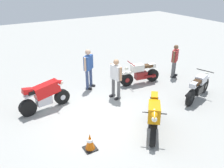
{
  "coord_description": "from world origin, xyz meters",
  "views": [
    {
      "loc": [
        3.14,
        6.22,
        4.58
      ],
      "look_at": [
        -1.03,
        -0.85,
        0.75
      ],
      "focal_mm": 37.46,
      "sensor_mm": 36.0,
      "label": 1
    }
  ],
  "objects_px": {
    "motorcycle_silver_cruiser": "(198,87)",
    "person_in_white_shirt": "(116,76)",
    "motorcycle_cream_vintage": "(140,74)",
    "motorcycle_red_sportbike": "(45,95)",
    "person_in_blue_shirt": "(89,66)",
    "traffic_cone": "(90,142)",
    "person_in_red_shirt": "(175,59)",
    "motorcycle_orange_sportbike": "(154,115)"
  },
  "relations": [
    {
      "from": "motorcycle_red_sportbike",
      "to": "traffic_cone",
      "type": "bearing_deg",
      "value": -89.52
    },
    {
      "from": "motorcycle_orange_sportbike",
      "to": "person_in_blue_shirt",
      "type": "bearing_deg",
      "value": -135.09
    },
    {
      "from": "person_in_blue_shirt",
      "to": "traffic_cone",
      "type": "relative_size",
      "value": 3.34
    },
    {
      "from": "traffic_cone",
      "to": "motorcycle_red_sportbike",
      "type": "bearing_deg",
      "value": -81.36
    },
    {
      "from": "motorcycle_silver_cruiser",
      "to": "person_in_white_shirt",
      "type": "xyz_separation_m",
      "value": [
        2.79,
        -1.77,
        0.42
      ]
    },
    {
      "from": "motorcycle_cream_vintage",
      "to": "motorcycle_red_sportbike",
      "type": "distance_m",
      "value": 4.41
    },
    {
      "from": "motorcycle_cream_vintage",
      "to": "motorcycle_red_sportbike",
      "type": "relative_size",
      "value": 1.0
    },
    {
      "from": "motorcycle_cream_vintage",
      "to": "person_in_red_shirt",
      "type": "xyz_separation_m",
      "value": [
        -1.92,
        0.16,
        0.42
      ]
    },
    {
      "from": "motorcycle_silver_cruiser",
      "to": "person_in_red_shirt",
      "type": "relative_size",
      "value": 1.25
    },
    {
      "from": "motorcycle_red_sportbike",
      "to": "person_in_blue_shirt",
      "type": "height_order",
      "value": "person_in_blue_shirt"
    },
    {
      "from": "person_in_blue_shirt",
      "to": "person_in_red_shirt",
      "type": "height_order",
      "value": "person_in_blue_shirt"
    },
    {
      "from": "motorcycle_orange_sportbike",
      "to": "person_in_blue_shirt",
      "type": "distance_m",
      "value": 4.0
    },
    {
      "from": "person_in_blue_shirt",
      "to": "person_in_white_shirt",
      "type": "relative_size",
      "value": 1.07
    },
    {
      "from": "motorcycle_cream_vintage",
      "to": "motorcycle_red_sportbike",
      "type": "xyz_separation_m",
      "value": [
        4.41,
        0.07,
        0.11
      ]
    },
    {
      "from": "motorcycle_cream_vintage",
      "to": "person_in_white_shirt",
      "type": "height_order",
      "value": "person_in_white_shirt"
    },
    {
      "from": "motorcycle_orange_sportbike",
      "to": "person_in_red_shirt",
      "type": "xyz_separation_m",
      "value": [
        -3.79,
        -3.01,
        0.31
      ]
    },
    {
      "from": "motorcycle_cream_vintage",
      "to": "motorcycle_silver_cruiser",
      "type": "bearing_deg",
      "value": 123.03
    },
    {
      "from": "motorcycle_silver_cruiser",
      "to": "person_in_red_shirt",
      "type": "distance_m",
      "value": 2.39
    },
    {
      "from": "person_in_blue_shirt",
      "to": "person_in_red_shirt",
      "type": "bearing_deg",
      "value": 39.51
    },
    {
      "from": "person_in_white_shirt",
      "to": "person_in_red_shirt",
      "type": "bearing_deg",
      "value": 176.64
    },
    {
      "from": "motorcycle_cream_vintage",
      "to": "person_in_white_shirt",
      "type": "relative_size",
      "value": 1.18
    },
    {
      "from": "person_in_red_shirt",
      "to": "traffic_cone",
      "type": "distance_m",
      "value": 6.55
    },
    {
      "from": "motorcycle_cream_vintage",
      "to": "person_in_white_shirt",
      "type": "bearing_deg",
      "value": 27.88
    },
    {
      "from": "motorcycle_cream_vintage",
      "to": "person_in_blue_shirt",
      "type": "distance_m",
      "value": 2.41
    },
    {
      "from": "person_in_red_shirt",
      "to": "traffic_cone",
      "type": "bearing_deg",
      "value": -97.45
    },
    {
      "from": "motorcycle_red_sportbike",
      "to": "person_in_white_shirt",
      "type": "bearing_deg",
      "value": -19.18
    },
    {
      "from": "motorcycle_cream_vintage",
      "to": "person_in_white_shirt",
      "type": "distance_m",
      "value": 1.84
    },
    {
      "from": "motorcycle_silver_cruiser",
      "to": "motorcycle_red_sportbike",
      "type": "xyz_separation_m",
      "value": [
        5.51,
        -2.3,
        0.07
      ]
    },
    {
      "from": "person_in_blue_shirt",
      "to": "traffic_cone",
      "type": "height_order",
      "value": "person_in_blue_shirt"
    },
    {
      "from": "motorcycle_cream_vintage",
      "to": "traffic_cone",
      "type": "xyz_separation_m",
      "value": [
        3.97,
        2.93,
        -0.23
      ]
    },
    {
      "from": "motorcycle_silver_cruiser",
      "to": "traffic_cone",
      "type": "height_order",
      "value": "motorcycle_silver_cruiser"
    },
    {
      "from": "person_in_blue_shirt",
      "to": "person_in_red_shirt",
      "type": "distance_m",
      "value": 4.25
    },
    {
      "from": "motorcycle_silver_cruiser",
      "to": "person_in_white_shirt",
      "type": "relative_size",
      "value": 1.22
    },
    {
      "from": "person_in_blue_shirt",
      "to": "traffic_cone",
      "type": "bearing_deg",
      "value": -62.87
    },
    {
      "from": "motorcycle_silver_cruiser",
      "to": "motorcycle_cream_vintage",
      "type": "xyz_separation_m",
      "value": [
        1.11,
        -2.37,
        -0.03
      ]
    },
    {
      "from": "motorcycle_silver_cruiser",
      "to": "motorcycle_red_sportbike",
      "type": "relative_size",
      "value": 1.03
    },
    {
      "from": "person_in_white_shirt",
      "to": "person_in_red_shirt",
      "type": "relative_size",
      "value": 1.03
    },
    {
      "from": "person_in_blue_shirt",
      "to": "person_in_white_shirt",
      "type": "xyz_separation_m",
      "value": [
        -0.54,
        1.39,
        -0.09
      ]
    },
    {
      "from": "motorcycle_silver_cruiser",
      "to": "person_in_blue_shirt",
      "type": "height_order",
      "value": "person_in_blue_shirt"
    },
    {
      "from": "motorcycle_silver_cruiser",
      "to": "traffic_cone",
      "type": "xyz_separation_m",
      "value": [
        5.08,
        0.56,
        -0.26
      ]
    },
    {
      "from": "motorcycle_silver_cruiser",
      "to": "motorcycle_cream_vintage",
      "type": "bearing_deg",
      "value": 95.81
    },
    {
      "from": "motorcycle_red_sportbike",
      "to": "person_in_white_shirt",
      "type": "height_order",
      "value": "person_in_white_shirt"
    }
  ]
}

